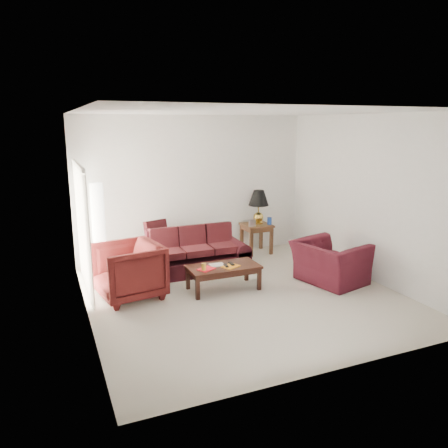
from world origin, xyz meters
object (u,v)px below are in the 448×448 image
at_px(end_table, 256,238).
at_px(armchair_left, 129,271).
at_px(floor_lamp, 99,228).
at_px(coffee_table, 223,278).
at_px(armchair_right, 330,262).
at_px(sofa, 195,251).

xyz_separation_m(end_table, armchair_left, (-3.11, -1.51, 0.14)).
xyz_separation_m(end_table, floor_lamp, (-3.38, -0.04, 0.56)).
bearing_deg(end_table, floor_lamp, -179.36).
bearing_deg(end_table, coffee_table, -130.79).
relative_size(end_table, armchair_right, 0.56).
height_order(floor_lamp, armchair_left, floor_lamp).
xyz_separation_m(sofa, end_table, (1.69, 0.72, -0.09)).
height_order(sofa, coffee_table, sofa).
distance_m(end_table, floor_lamp, 3.43).
xyz_separation_m(armchair_right, coffee_table, (-1.91, 0.41, -0.16)).
xyz_separation_m(sofa, coffee_table, (0.15, -1.06, -0.20)).
xyz_separation_m(armchair_left, coffee_table, (1.57, -0.27, -0.25)).
xyz_separation_m(floor_lamp, armchair_right, (3.76, -2.15, -0.51)).
bearing_deg(armchair_left, end_table, 106.24).
height_order(sofa, armchair_right, sofa).
distance_m(end_table, armchair_left, 3.46).
distance_m(end_table, armchair_right, 2.22).
bearing_deg(floor_lamp, armchair_right, -29.79).
bearing_deg(sofa, coffee_table, -82.87).
relative_size(sofa, armchair_right, 1.76).
relative_size(end_table, armchair_left, 0.64).
bearing_deg(floor_lamp, coffee_table, -43.31).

